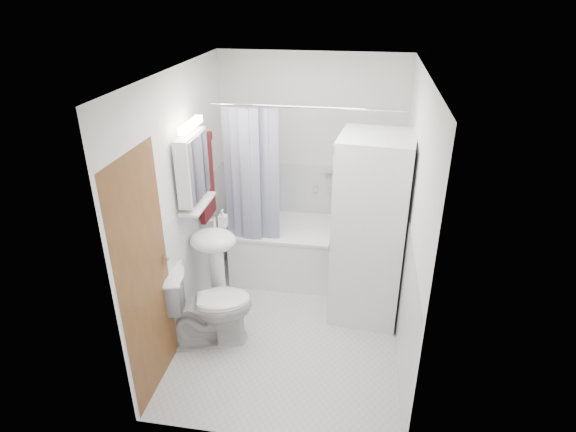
% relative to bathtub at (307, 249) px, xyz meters
% --- Properties ---
extents(floor, '(2.60, 2.60, 0.00)m').
position_rel_bathtub_xyz_m(floor, '(-0.02, -0.92, -0.34)').
color(floor, silver).
rests_on(floor, ground).
extents(room_walls, '(2.60, 2.60, 2.60)m').
position_rel_bathtub_xyz_m(room_walls, '(-0.02, -0.92, 1.15)').
color(room_walls, silver).
rests_on(room_walls, ground).
extents(wainscot, '(1.98, 2.58, 2.58)m').
position_rel_bathtub_xyz_m(wainscot, '(-0.02, -0.63, 0.26)').
color(wainscot, white).
rests_on(wainscot, ground).
extents(door, '(0.05, 2.00, 2.00)m').
position_rel_bathtub_xyz_m(door, '(-0.97, -1.47, 0.66)').
color(door, brown).
rests_on(door, ground).
extents(bathtub, '(1.62, 0.77, 0.62)m').
position_rel_bathtub_xyz_m(bathtub, '(0.00, 0.00, 0.00)').
color(bathtub, white).
rests_on(bathtub, ground).
extents(tub_spout, '(0.04, 0.12, 0.04)m').
position_rel_bathtub_xyz_m(tub_spout, '(0.20, 0.33, 0.60)').
color(tub_spout, silver).
rests_on(tub_spout, room_walls).
extents(curtain_rod, '(1.80, 0.02, 0.02)m').
position_rel_bathtub_xyz_m(curtain_rod, '(0.00, -0.32, 1.66)').
color(curtain_rod, silver).
rests_on(curtain_rod, room_walls).
extents(shower_curtain, '(0.55, 0.02, 1.45)m').
position_rel_bathtub_xyz_m(shower_curtain, '(-0.52, -0.32, 0.91)').
color(shower_curtain, '#141C47').
rests_on(shower_curtain, curtain_rod).
extents(sink, '(0.44, 0.37, 1.04)m').
position_rel_bathtub_xyz_m(sink, '(-0.77, -0.85, 0.36)').
color(sink, white).
rests_on(sink, ground).
extents(medicine_cabinet, '(0.13, 0.50, 0.71)m').
position_rel_bathtub_xyz_m(medicine_cabinet, '(-0.92, -0.82, 1.23)').
color(medicine_cabinet, white).
rests_on(medicine_cabinet, room_walls).
extents(shelf, '(0.18, 0.54, 0.02)m').
position_rel_bathtub_xyz_m(shelf, '(-0.91, -0.82, 0.86)').
color(shelf, silver).
rests_on(shelf, room_walls).
extents(shower_caddy, '(0.22, 0.06, 0.02)m').
position_rel_bathtub_xyz_m(shower_caddy, '(0.25, 0.32, 0.81)').
color(shower_caddy, silver).
rests_on(shower_caddy, room_walls).
extents(towel, '(0.07, 0.36, 0.86)m').
position_rel_bathtub_xyz_m(towel, '(-0.96, -0.42, 0.97)').
color(towel, '#4E1810').
rests_on(towel, room_walls).
extents(washer_dryer, '(0.72, 0.71, 1.83)m').
position_rel_bathtub_xyz_m(washer_dryer, '(0.66, -0.55, 0.58)').
color(washer_dryer, white).
rests_on(washer_dryer, ground).
extents(toilet, '(0.89, 0.67, 0.78)m').
position_rel_bathtub_xyz_m(toilet, '(-0.73, -1.23, 0.05)').
color(toilet, white).
rests_on(toilet, ground).
extents(soap_pump, '(0.08, 0.17, 0.08)m').
position_rel_bathtub_xyz_m(soap_pump, '(-0.73, -0.67, 0.61)').
color(soap_pump, gray).
rests_on(soap_pump, sink).
extents(shelf_bottle, '(0.07, 0.18, 0.07)m').
position_rel_bathtub_xyz_m(shelf_bottle, '(-0.91, -0.97, 0.91)').
color(shelf_bottle, gray).
rests_on(shelf_bottle, shelf).
extents(shelf_cup, '(0.10, 0.09, 0.10)m').
position_rel_bathtub_xyz_m(shelf_cup, '(-0.91, -0.70, 0.92)').
color(shelf_cup, gray).
rests_on(shelf_cup, shelf).
extents(shampoo_a, '(0.13, 0.17, 0.13)m').
position_rel_bathtub_xyz_m(shampoo_a, '(0.33, 0.32, 0.89)').
color(shampoo_a, gray).
rests_on(shampoo_a, shower_caddy).
extents(shampoo_b, '(0.08, 0.21, 0.08)m').
position_rel_bathtub_xyz_m(shampoo_b, '(0.45, 0.32, 0.86)').
color(shampoo_b, '#263699').
rests_on(shampoo_b, shower_caddy).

